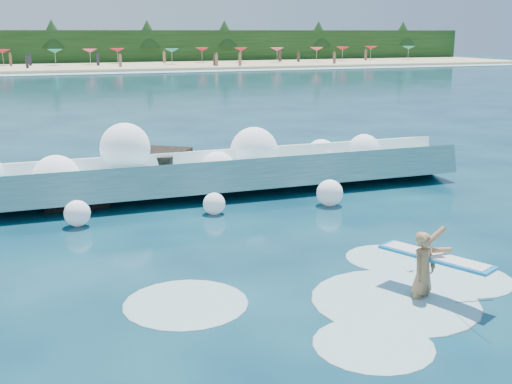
% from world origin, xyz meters
% --- Properties ---
extents(ground, '(200.00, 200.00, 0.00)m').
position_xyz_m(ground, '(0.00, 0.00, 0.00)').
color(ground, '#062237').
rests_on(ground, ground).
extents(beach, '(140.00, 20.00, 0.40)m').
position_xyz_m(beach, '(0.00, 78.00, 0.20)').
color(beach, tan).
rests_on(beach, ground).
extents(wet_band, '(140.00, 5.00, 0.08)m').
position_xyz_m(wet_band, '(0.00, 67.00, 0.04)').
color(wet_band, silver).
rests_on(wet_band, ground).
extents(treeline, '(140.00, 4.00, 5.00)m').
position_xyz_m(treeline, '(0.00, 88.00, 2.50)').
color(treeline, black).
rests_on(treeline, ground).
extents(breaking_wave, '(18.43, 2.85, 1.59)m').
position_xyz_m(breaking_wave, '(0.59, 7.02, 0.55)').
color(breaking_wave, teal).
rests_on(breaking_wave, ground).
extents(rock_cluster, '(8.39, 3.16, 1.38)m').
position_xyz_m(rock_cluster, '(-2.62, 7.69, 0.44)').
color(rock_cluster, black).
rests_on(rock_cluster, ground).
extents(surfer_with_board, '(1.39, 2.79, 1.59)m').
position_xyz_m(surfer_with_board, '(3.25, -2.30, 0.59)').
color(surfer_with_board, '#A7794E').
rests_on(surfer_with_board, ground).
extents(wave_spray, '(14.42, 4.21, 2.24)m').
position_xyz_m(wave_spray, '(-0.08, 7.01, 1.03)').
color(wave_spray, white).
rests_on(wave_spray, ground).
extents(surf_foam, '(9.15, 5.30, 0.16)m').
position_xyz_m(surf_foam, '(2.40, -1.93, 0.00)').
color(surf_foam, silver).
rests_on(surf_foam, ground).
extents(beach_umbrellas, '(111.95, 6.65, 0.50)m').
position_xyz_m(beach_umbrellas, '(0.41, 79.99, 2.25)').
color(beach_umbrellas, '#158577').
rests_on(beach_umbrellas, ground).
extents(beachgoers, '(105.23, 14.14, 1.93)m').
position_xyz_m(beachgoers, '(10.64, 74.37, 1.10)').
color(beachgoers, '#3F332D').
rests_on(beachgoers, ground).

